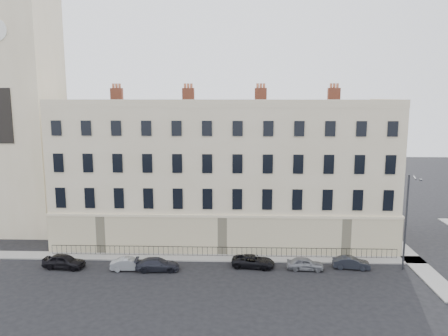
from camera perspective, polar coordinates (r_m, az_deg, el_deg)
The scene contains 13 objects.
ground at distance 40.41m, azimuth 8.25°, elevation -14.26°, with size 160.00×160.00×0.00m, color black.
terrace at distance 49.53m, azimuth 0.09°, elevation -0.65°, with size 36.22×12.22×17.00m.
church_tower at distance 56.94m, azimuth -25.29°, elevation 11.06°, with size 8.00×8.13×44.00m.
pavement_terrace at distance 45.13m, azimuth -5.45°, elevation -11.52°, with size 48.00×2.00×0.12m, color gray.
pavement_east_return at distance 50.64m, azimuth 22.25°, elevation -9.84°, with size 2.00×24.00×0.12m, color gray.
railings at distance 45.00m, azimuth -0.24°, elevation -10.87°, with size 35.00×0.04×0.96m.
car_a at distance 44.90m, azimuth -20.18°, elevation -11.36°, with size 1.59×3.96×1.35m, color black.
car_b at distance 42.80m, azimuth -12.21°, elevation -12.15°, with size 1.22×3.51×1.16m, color gray.
car_c at distance 42.21m, azimuth -8.69°, elevation -12.33°, with size 1.67×4.10×1.19m, color #20212B.
car_d at distance 42.62m, azimuth 3.84°, elevation -12.06°, with size 1.88×4.09×1.14m, color black.
car_e at distance 42.61m, azimuth 10.55°, elevation -12.19°, with size 1.39×3.45×1.18m, color slate.
car_f at distance 43.86m, azimuth 16.27°, elevation -11.80°, with size 1.20×3.43×1.13m, color black.
streetlamp at distance 43.75m, azimuth 22.79°, elevation -6.07°, with size 0.69×1.92×9.08m.
Camera 1 is at (-4.33, -36.77, 16.19)m, focal length 35.00 mm.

